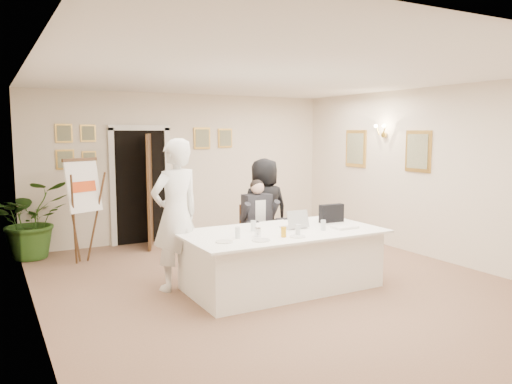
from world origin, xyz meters
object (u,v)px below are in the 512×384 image
at_px(seated_man, 258,223).
at_px(paper_stack, 345,227).
at_px(potted_palm, 32,219).
at_px(laptop_bag, 331,213).
at_px(steel_jug, 258,232).
at_px(standing_woman, 264,209).
at_px(conference_table, 281,259).
at_px(oj_glass, 284,232).
at_px(standing_man, 176,215).
at_px(laptop, 293,218).
at_px(flip_chart, 81,216).

xyz_separation_m(seated_man, paper_stack, (0.59, -1.35, 0.11)).
xyz_separation_m(seated_man, potted_palm, (-3.02, 2.25, -0.04)).
height_order(laptop_bag, steel_jug, laptop_bag).
bearing_deg(potted_palm, laptop_bag, -40.10).
bearing_deg(standing_woman, paper_stack, 105.32).
relative_size(potted_palm, paper_stack, 4.03).
bearing_deg(laptop_bag, conference_table, -167.06).
relative_size(oj_glass, steel_jug, 1.18).
relative_size(potted_palm, laptop_bag, 3.46).
xyz_separation_m(oj_glass, steel_jug, (-0.27, 0.18, -0.01)).
height_order(standing_man, laptop, standing_man).
relative_size(flip_chart, standing_man, 0.82).
relative_size(flip_chart, steel_jug, 14.84).
height_order(standing_man, steel_jug, standing_man).
bearing_deg(oj_glass, conference_table, 61.94).
bearing_deg(laptop, conference_table, -158.49).
bearing_deg(oj_glass, flip_chart, 123.30).
distance_m(standing_woman, oj_glass, 1.89).
bearing_deg(paper_stack, standing_man, 156.57).
bearing_deg(oj_glass, standing_woman, 67.64).
height_order(flip_chart, paper_stack, flip_chart).
xyz_separation_m(laptop, steel_jug, (-0.71, -0.28, -0.08)).
height_order(standing_woman, potted_palm, standing_woman).
distance_m(seated_man, laptop_bag, 1.17).
bearing_deg(paper_stack, oj_glass, -175.12).
relative_size(standing_man, potted_palm, 1.54).
xyz_separation_m(flip_chart, standing_man, (0.87, -1.94, 0.24)).
bearing_deg(seated_man, conference_table, -109.64).
distance_m(conference_table, laptop_bag, 1.10).
xyz_separation_m(flip_chart, steel_jug, (1.65, -2.75, 0.07)).
bearing_deg(standing_woman, standing_man, 28.11).
distance_m(potted_palm, laptop, 4.43).
xyz_separation_m(standing_woman, steel_jug, (-0.99, -1.57, 0.00)).
xyz_separation_m(flip_chart, oj_glass, (1.92, -2.93, 0.08)).
bearing_deg(laptop, seated_man, 90.90).
xyz_separation_m(conference_table, paper_stack, (0.83, -0.28, 0.40)).
xyz_separation_m(potted_palm, paper_stack, (3.61, -3.60, 0.15)).
distance_m(standing_woman, paper_stack, 1.69).
distance_m(seated_man, paper_stack, 1.48).
relative_size(standing_woman, oj_glass, 12.76).
relative_size(laptop, laptop_bag, 0.92).
relative_size(standing_woman, laptop, 4.82).
bearing_deg(laptop, potted_palm, 133.95).
xyz_separation_m(laptop_bag, oj_glass, (-1.15, -0.55, -0.07)).
relative_size(seated_man, laptop_bag, 3.66).
bearing_deg(oj_glass, potted_palm, 124.99).
height_order(standing_man, potted_palm, standing_man).
distance_m(flip_chart, steel_jug, 3.21).
relative_size(standing_man, standing_woman, 1.20).
relative_size(laptop_bag, steel_jug, 3.39).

